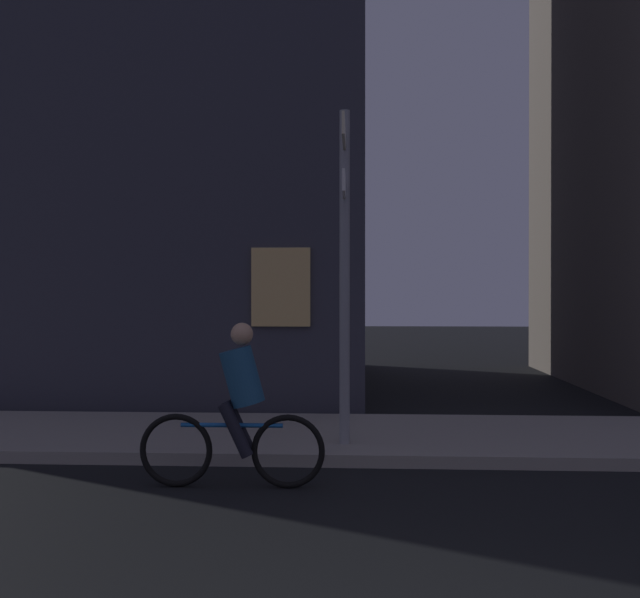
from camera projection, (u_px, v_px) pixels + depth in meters
name	position (u px, v px, depth m)	size (l,w,h in m)	color
sidewalk_kerb	(380.00, 437.00, 9.08)	(40.00, 2.70, 0.14)	gray
signpost	(345.00, 243.00, 8.36)	(0.12, 1.80, 3.89)	gray
cyclist	(237.00, 411.00, 6.96)	(1.82, 0.32, 1.61)	black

